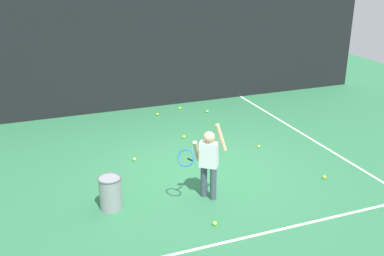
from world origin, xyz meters
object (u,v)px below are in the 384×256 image
object	(u,v)px
tennis_ball_3	(157,114)
tennis_ball_7	(215,224)
tennis_ball_2	(135,159)
tennis_player	(208,159)
tennis_ball_1	(184,137)
ball_hopper	(110,193)
tennis_ball_0	(324,177)
tennis_ball_6	(259,146)
tennis_ball_4	(180,108)
tennis_ball_5	(207,111)

from	to	relation	value
tennis_ball_3	tennis_ball_7	distance (m)	5.25
tennis_ball_2	tennis_player	bearing A→B (deg)	-67.07
tennis_player	tennis_ball_7	world-z (taller)	tennis_player
tennis_ball_1	tennis_ball_7	size ratio (longest dim) A/B	1.00
ball_hopper	tennis_ball_2	xyz separation A→B (m)	(0.80, 1.65, -0.26)
tennis_ball_0	tennis_ball_3	distance (m)	4.88
tennis_ball_2	tennis_ball_7	bearing A→B (deg)	-78.07
tennis_ball_3	tennis_ball_6	distance (m)	3.15
tennis_ball_3	tennis_ball_4	bearing A→B (deg)	19.71
tennis_player	tennis_ball_7	bearing A→B (deg)	-67.62
tennis_ball_5	tennis_ball_1	bearing A→B (deg)	-128.97
tennis_ball_2	tennis_ball_3	size ratio (longest dim) A/B	1.00
tennis_ball_4	tennis_ball_5	xyz separation A→B (m)	(0.59, -0.50, 0.00)
tennis_ball_7	tennis_ball_1	bearing A→B (deg)	77.54
ball_hopper	tennis_ball_5	world-z (taller)	ball_hopper
tennis_player	tennis_ball_1	bearing A→B (deg)	115.87
tennis_player	tennis_ball_5	distance (m)	4.53
tennis_ball_1	tennis_ball_2	world-z (taller)	same
tennis_ball_2	tennis_ball_0	bearing A→B (deg)	-33.18
tennis_ball_2	tennis_ball_6	size ratio (longest dim) A/B	1.00
tennis_ball_1	tennis_ball_3	xyz separation A→B (m)	(-0.11, 1.71, 0.00)
tennis_ball_5	tennis_ball_4	bearing A→B (deg)	139.70
ball_hopper	tennis_ball_4	size ratio (longest dim) A/B	8.52
tennis_ball_2	tennis_ball_5	bearing A→B (deg)	41.57
tennis_ball_1	ball_hopper	bearing A→B (deg)	-131.55
ball_hopper	tennis_ball_7	bearing A→B (deg)	-37.83
tennis_ball_5	tennis_ball_6	distance (m)	2.56
tennis_ball_0	tennis_ball_2	bearing A→B (deg)	146.82
tennis_ball_0	ball_hopper	bearing A→B (deg)	174.48
tennis_ball_2	tennis_ball_3	world-z (taller)	same
tennis_ball_1	tennis_ball_4	world-z (taller)	same
tennis_ball_1	tennis_ball_4	size ratio (longest dim) A/B	1.00
tennis_ball_1	tennis_ball_7	xyz separation A→B (m)	(-0.77, -3.50, 0.00)
tennis_ball_5	tennis_ball_7	size ratio (longest dim) A/B	1.00
tennis_ball_3	tennis_ball_6	xyz separation A→B (m)	(1.42, -2.81, 0.00)
tennis_ball_0	tennis_ball_7	xyz separation A→B (m)	(-2.52, -0.69, 0.00)
tennis_ball_5	tennis_ball_6	world-z (taller)	same
tennis_ball_4	tennis_ball_6	xyz separation A→B (m)	(0.71, -3.06, 0.00)
tennis_ball_6	tennis_ball_4	bearing A→B (deg)	103.15
tennis_ball_5	tennis_ball_7	bearing A→B (deg)	-111.53
tennis_ball_0	tennis_ball_5	distance (m)	4.31
tennis_ball_0	tennis_ball_2	distance (m)	3.70
tennis_player	tennis_ball_5	world-z (taller)	tennis_player
ball_hopper	tennis_ball_2	size ratio (longest dim) A/B	8.52
tennis_player	tennis_ball_2	world-z (taller)	tennis_player
ball_hopper	tennis_ball_6	xyz separation A→B (m)	(3.46, 1.33, -0.26)
tennis_ball_6	tennis_ball_7	distance (m)	3.18
tennis_ball_2	tennis_ball_5	xyz separation A→B (m)	(2.53, 2.25, 0.00)
tennis_ball_2	tennis_ball_6	bearing A→B (deg)	-6.77
tennis_ball_7	tennis_ball_4	bearing A→B (deg)	75.92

